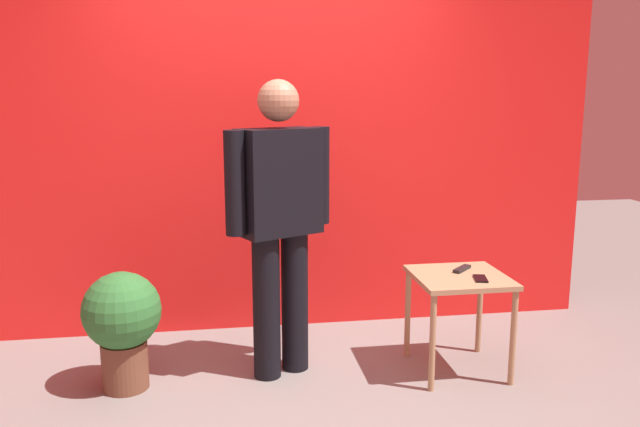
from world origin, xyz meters
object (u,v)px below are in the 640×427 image
(cell_phone, at_px, (480,279))
(potted_plant, at_px, (122,321))
(tv_remote, at_px, (462,269))
(side_table, at_px, (459,290))
(standing_person, at_px, (280,214))

(cell_phone, relative_size, potted_plant, 0.21)
(potted_plant, bearing_deg, tv_remote, 0.80)
(side_table, height_order, potted_plant, potted_plant)
(potted_plant, bearing_deg, side_table, -1.83)
(side_table, relative_size, tv_remote, 3.55)
(standing_person, xyz_separation_m, tv_remote, (1.11, -0.05, -0.37))
(side_table, bearing_deg, standing_person, 172.62)
(standing_person, relative_size, cell_phone, 12.13)
(standing_person, xyz_separation_m, cell_phone, (1.15, -0.24, -0.37))
(cell_phone, distance_m, potted_plant, 2.07)
(standing_person, relative_size, side_table, 2.90)
(standing_person, height_order, potted_plant, standing_person)
(side_table, height_order, cell_phone, cell_phone)
(side_table, distance_m, potted_plant, 1.97)
(tv_remote, bearing_deg, cell_phone, -33.60)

